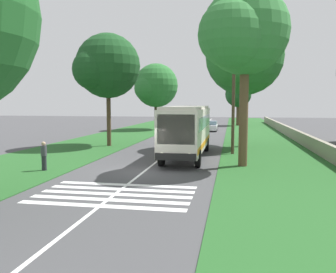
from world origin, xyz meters
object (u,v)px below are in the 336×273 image
(trailing_car_0, at_px, (180,129))
(roadside_tree_left_1, at_px, (107,68))
(roadside_tree_right_1, at_px, (242,58))
(pedestrian, at_px, (44,156))
(roadside_tree_left_0, at_px, (156,87))
(coach_bus, at_px, (188,128))
(trailing_minibus_0, at_px, (194,117))
(roadside_tree_right_0, at_px, (242,34))
(trailing_car_1, at_px, (211,126))
(utility_pole, at_px, (233,101))
(roadside_tree_right_2, at_px, (238,95))

(trailing_car_0, bearing_deg, roadside_tree_left_1, 161.53)
(roadside_tree_right_1, bearing_deg, pedestrian, 139.93)
(trailing_car_0, height_order, roadside_tree_left_0, roadside_tree_left_0)
(coach_bus, distance_m, trailing_minibus_0, 36.86)
(roadside_tree_left_0, bearing_deg, roadside_tree_right_1, -147.81)
(coach_bus, relative_size, roadside_tree_right_0, 1.02)
(roadside_tree_left_0, bearing_deg, roadside_tree_left_1, 179.78)
(trailing_car_1, bearing_deg, trailing_car_0, 145.66)
(trailing_minibus_0, relative_size, roadside_tree_left_1, 0.59)
(trailing_minibus_0, relative_size, utility_pole, 0.77)
(trailing_car_0, relative_size, utility_pole, 0.55)
(roadside_tree_right_0, bearing_deg, roadside_tree_left_1, 52.85)
(trailing_minibus_0, distance_m, roadside_tree_right_0, 41.15)
(trailing_car_0, relative_size, pedestrian, 2.54)
(pedestrian, bearing_deg, utility_pole, -50.84)
(trailing_minibus_0, xyz_separation_m, roadside_tree_right_2, (0.98, -7.57, 3.76))
(utility_pole, bearing_deg, trailing_car_1, 7.59)
(trailing_car_1, relative_size, trailing_minibus_0, 0.72)
(roadside_tree_right_0, bearing_deg, utility_pole, 4.44)
(trailing_car_0, height_order, pedestrian, pedestrian)
(trailing_car_1, distance_m, utility_pole, 23.13)
(trailing_car_0, xyz_separation_m, roadside_tree_left_0, (6.57, 4.56, 5.65))
(trailing_car_0, xyz_separation_m, roadside_tree_right_0, (-22.76, -7.09, 7.46))
(roadside_tree_right_1, distance_m, roadside_tree_right_2, 30.74)
(trailing_car_0, distance_m, utility_pole, 18.89)
(roadside_tree_right_1, bearing_deg, coach_bus, 150.48)
(utility_pole, bearing_deg, roadside_tree_right_1, -8.46)
(trailing_minibus_0, relative_size, roadside_tree_right_0, 0.55)
(trailing_minibus_0, height_order, roadside_tree_right_2, roadside_tree_right_2)
(coach_bus, bearing_deg, roadside_tree_right_1, -29.52)
(trailing_car_1, height_order, roadside_tree_left_1, roadside_tree_left_1)
(trailing_minibus_0, relative_size, roadside_tree_right_1, 0.52)
(trailing_car_0, distance_m, roadside_tree_right_1, 16.16)
(trailing_car_0, height_order, roadside_tree_right_0, roadside_tree_right_0)
(roadside_tree_right_1, xyz_separation_m, roadside_tree_right_2, (30.63, -0.10, -2.59))
(roadside_tree_right_2, bearing_deg, coach_bus, 173.81)
(trailing_car_0, height_order, utility_pole, utility_pole)
(trailing_car_1, distance_m, roadside_tree_right_2, 14.22)
(trailing_car_0, bearing_deg, roadside_tree_left_0, 34.73)
(roadside_tree_left_1, height_order, roadside_tree_right_1, roadside_tree_right_1)
(roadside_tree_left_1, bearing_deg, trailing_car_1, -23.31)
(roadside_tree_right_1, distance_m, pedestrian, 19.30)
(utility_pole, bearing_deg, trailing_car_0, 21.02)
(coach_bus, height_order, utility_pole, utility_pole)
(roadside_tree_left_0, xyz_separation_m, roadside_tree_right_2, (11.63, -12.05, -1.01))
(trailing_car_1, height_order, roadside_tree_right_1, roadside_tree_right_1)
(trailing_car_0, bearing_deg, trailing_minibus_0, 0.26)
(roadside_tree_left_0, relative_size, pedestrian, 5.71)
(trailing_minibus_0, bearing_deg, trailing_car_0, -179.74)
(roadside_tree_left_1, xyz_separation_m, roadside_tree_right_1, (1.46, -12.03, 0.78))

